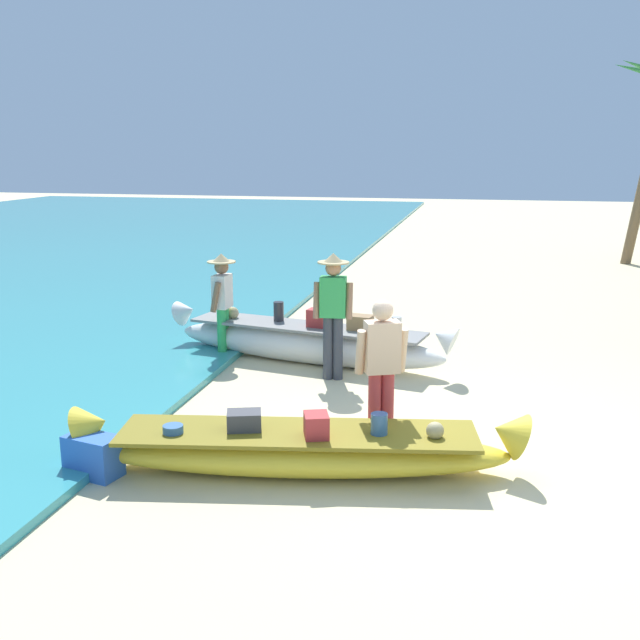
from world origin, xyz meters
TOP-DOWN VIEW (x-y plane):
  - ground_plane at (0.00, 0.00)m, footprint 80.00×80.00m
  - boat_yellow_foreground at (-1.39, -0.89)m, footprint 4.63×1.52m
  - boat_white_midground at (-2.26, 3.01)m, footprint 4.69×1.51m
  - person_vendor_hatted at (-1.69, 2.26)m, footprint 0.57×0.44m
  - person_tourist_customer at (-0.65, -0.20)m, footprint 0.58×0.39m
  - person_vendor_assistant at (-3.61, 3.04)m, footprint 0.44×0.55m
  - cooler_box at (-3.38, -1.41)m, footprint 0.61×0.43m

SIDE VIEW (x-z plane):
  - ground_plane at x=0.00m, z-range 0.00..0.00m
  - cooler_box at x=-3.38m, z-range 0.00..0.42m
  - boat_yellow_foreground at x=-1.39m, z-range -0.12..0.63m
  - boat_white_midground at x=-2.26m, z-range -0.12..0.76m
  - person_vendor_assistant at x=-3.61m, z-range 0.13..1.76m
  - person_tourist_customer at x=-0.65m, z-range 0.11..1.80m
  - person_vendor_hatted at x=-1.69m, z-range 0.15..1.95m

